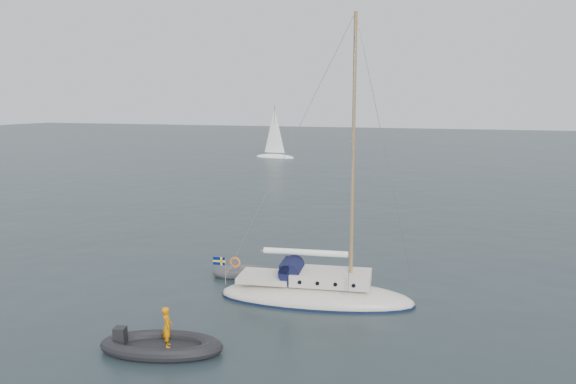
% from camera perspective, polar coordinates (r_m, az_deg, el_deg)
% --- Properties ---
extents(ground, '(300.00, 300.00, 0.00)m').
position_cam_1_polar(ground, '(26.38, 5.21, -9.45)').
color(ground, black).
rests_on(ground, ground).
extents(sailboat, '(8.73, 2.62, 12.43)m').
position_cam_1_polar(sailboat, '(24.10, 2.87, -8.90)').
color(sailboat, silver).
rests_on(sailboat, ground).
extents(dinghy, '(3.00, 1.35, 0.43)m').
position_cam_1_polar(dinghy, '(27.68, -4.53, -8.12)').
color(dinghy, '#47474B').
rests_on(dinghy, ground).
extents(rib, '(4.26, 1.93, 1.64)m').
position_cam_1_polar(rib, '(20.22, -12.77, -14.89)').
color(rib, black).
rests_on(rib, ground).
extents(distant_yacht_c, '(6.16, 3.29, 8.17)m').
position_cam_1_polar(distant_yacht_c, '(83.37, -1.38, 5.89)').
color(distant_yacht_c, white).
rests_on(distant_yacht_c, ground).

